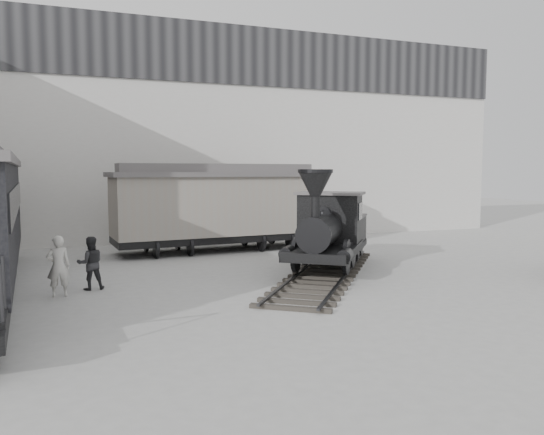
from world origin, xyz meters
name	(u,v)px	position (x,y,z in m)	size (l,w,h in m)	color
ground	(343,302)	(0.00, 0.00, 0.00)	(90.00, 90.00, 0.00)	#9E9E9B
north_wall	(211,134)	(0.00, 14.98, 5.55)	(34.00, 2.51, 11.00)	silver
locomotive	(328,235)	(1.56, 4.10, 1.31)	(7.70, 9.36, 3.54)	#38332F
boxcar	(219,205)	(-0.81, 10.36, 2.05)	(9.76, 3.74, 3.91)	black
visitor_a	(58,266)	(-7.34, 3.31, 0.88)	(0.65, 0.42, 1.77)	silver
visitor_b	(90,263)	(-6.47, 3.99, 0.81)	(0.79, 0.61, 1.62)	#2B2C2E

